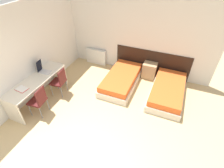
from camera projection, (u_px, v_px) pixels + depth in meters
ground_plane at (74, 159)px, 3.88m from camera, size 20.00×20.00×0.00m
wall_back at (132, 35)px, 5.94m from camera, size 5.59×0.05×2.70m
wall_left at (37, 48)px, 5.18m from camera, size 0.05×4.95×2.70m
headboard_panel at (151, 63)px, 6.22m from camera, size 2.61×0.03×0.93m
bed_near_window at (121, 80)px, 5.88m from camera, size 0.99×1.94×0.40m
bed_near_door at (168, 91)px, 5.42m from camera, size 0.99×1.94×0.40m
nightstand at (149, 70)px, 6.17m from camera, size 0.47×0.37×0.56m
radiator at (96, 57)px, 6.92m from camera, size 0.83×0.12×0.60m
desk at (37, 84)px, 5.06m from camera, size 0.61×1.99×0.75m
chair_near_laptop at (59, 81)px, 5.32m from camera, size 0.44×0.44×0.89m
chair_near_notebook at (39, 100)px, 4.65m from camera, size 0.44×0.44×0.89m
laptop at (43, 70)px, 5.22m from camera, size 0.37×0.25×0.37m
open_notebook at (22, 89)px, 4.62m from camera, size 0.34×0.26×0.02m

